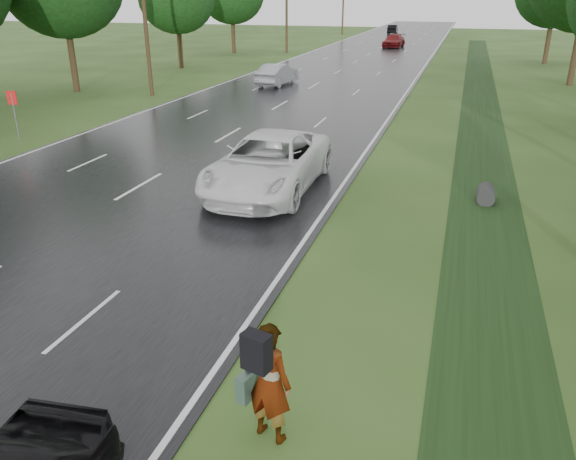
{
  "coord_description": "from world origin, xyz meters",
  "views": [
    {
      "loc": [
        10.43,
        -8.24,
        6.25
      ],
      "look_at": [
        6.99,
        2.92,
        1.3
      ],
      "focal_mm": 35.0,
      "sensor_mm": 36.0,
      "label": 1
    }
  ],
  "objects_px": {
    "road_sign": "(13,106)",
    "white_pickup": "(269,163)",
    "silver_sedan": "(277,74)",
    "pedestrian": "(267,380)"
  },
  "relations": [
    {
      "from": "road_sign",
      "to": "white_pickup",
      "type": "bearing_deg",
      "value": -13.07
    },
    {
      "from": "road_sign",
      "to": "pedestrian",
      "type": "distance_m",
      "value": 21.74
    },
    {
      "from": "road_sign",
      "to": "pedestrian",
      "type": "relative_size",
      "value": 1.15
    },
    {
      "from": "road_sign",
      "to": "silver_sedan",
      "type": "distance_m",
      "value": 20.45
    },
    {
      "from": "road_sign",
      "to": "silver_sedan",
      "type": "relative_size",
      "value": 0.51
    },
    {
      "from": "road_sign",
      "to": "silver_sedan",
      "type": "xyz_separation_m",
      "value": [
        5.87,
        19.58,
        -0.85
      ]
    },
    {
      "from": "pedestrian",
      "to": "white_pickup",
      "type": "distance_m",
      "value": 11.55
    },
    {
      "from": "pedestrian",
      "to": "silver_sedan",
      "type": "height_order",
      "value": "pedestrian"
    },
    {
      "from": "white_pickup",
      "to": "pedestrian",
      "type": "bearing_deg",
      "value": -71.52
    },
    {
      "from": "pedestrian",
      "to": "white_pickup",
      "type": "height_order",
      "value": "pedestrian"
    }
  ]
}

